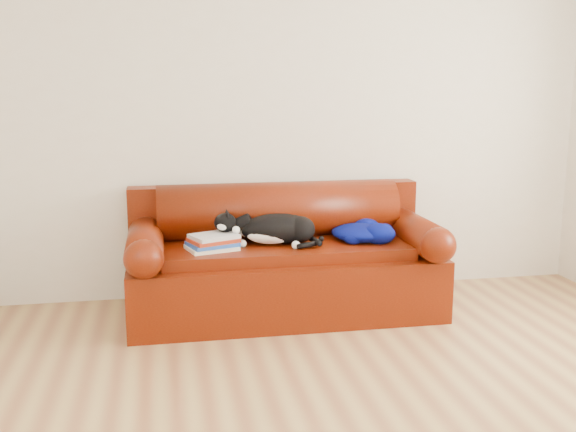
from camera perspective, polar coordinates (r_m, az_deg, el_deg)
name	(u,v)px	position (r m, az deg, el deg)	size (l,w,h in m)	color
ground	(373,410)	(3.45, 7.23, -16.00)	(4.50, 4.50, 0.00)	#8E5B39
room_shell	(408,61)	(3.13, 10.11, 12.80)	(4.52, 4.02, 2.61)	beige
sofa_base	(284,279)	(4.67, -0.33, -5.38)	(2.10, 0.90, 0.50)	#3D0C02
sofa_back	(278,229)	(4.83, -0.85, -1.10)	(2.10, 1.01, 0.88)	#3D0C02
book_stack	(213,242)	(4.43, -6.38, -2.21)	(0.36, 0.31, 0.10)	silver
cat	(276,230)	(4.54, -1.01, -1.16)	(0.68, 0.42, 0.26)	black
blanket	(362,232)	(4.67, 6.28, -1.33)	(0.48, 0.48, 0.14)	#020C44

